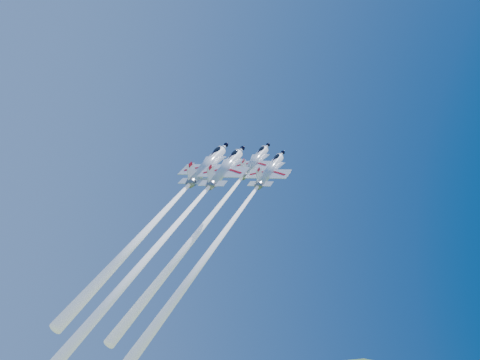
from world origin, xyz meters
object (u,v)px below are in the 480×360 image
jet_left (165,210)px  jet_right (226,230)px  jet_lead (212,215)px  jet_slot (165,237)px

jet_left → jet_right: 13.61m
jet_left → jet_lead: bearing=37.9°
jet_left → jet_right: (6.92, -10.94, -4.20)m
jet_right → jet_slot: size_ratio=0.89×
jet_lead → jet_right: bearing=-43.0°
jet_lead → jet_right: (-1.35, -8.17, -3.52)m
jet_lead → jet_slot: bearing=-97.1°
jet_lead → jet_left: (-8.27, 2.76, 0.69)m
jet_lead → jet_slot: size_ratio=0.90×
jet_lead → jet_left: bearing=-142.1°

